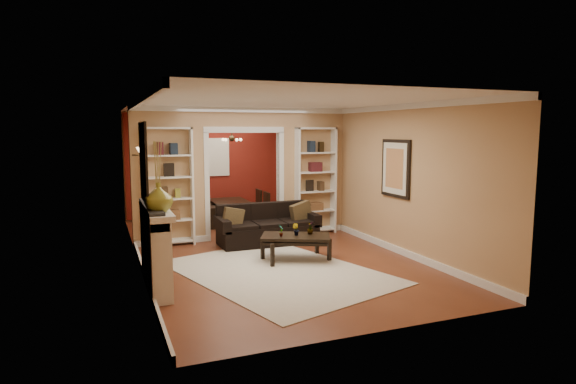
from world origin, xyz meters
name	(u,v)px	position (x,y,z in m)	size (l,w,h in m)	color
floor	(263,250)	(0.00, 0.00, 0.00)	(8.00, 8.00, 0.00)	brown
ceiling	(262,105)	(0.00, 0.00, 2.70)	(8.00, 8.00, 0.00)	white
wall_back	(214,165)	(0.00, 4.00, 1.35)	(8.00, 8.00, 0.00)	tan
wall_front	(380,213)	(0.00, -4.00, 1.35)	(8.00, 8.00, 0.00)	tan
wall_left	(135,184)	(-2.25, 0.00, 1.35)	(8.00, 8.00, 0.00)	tan
wall_right	(368,175)	(2.25, 0.00, 1.35)	(8.00, 8.00, 0.00)	tan
partition_wall	(244,173)	(0.00, 1.20, 1.35)	(4.50, 0.15, 2.70)	tan
red_back_panel	(214,166)	(0.00, 3.97, 1.32)	(4.44, 0.04, 2.64)	maroon
dining_window	(214,157)	(0.00, 3.93, 1.55)	(0.78, 0.03, 0.98)	#8CA5CC
area_rug	(277,272)	(-0.25, -1.45, 0.01)	(2.52, 3.53, 0.01)	beige
sofa	(268,224)	(0.25, 0.45, 0.39)	(2.00, 0.86, 0.78)	black
pillow_left	(233,218)	(-0.46, 0.43, 0.58)	(0.39, 0.11, 0.39)	brown
pillow_right	(301,212)	(0.96, 0.43, 0.60)	(0.44, 0.13, 0.44)	brown
coffee_table	(296,248)	(0.30, -0.89, 0.22)	(1.16, 0.63, 0.44)	black
plant_left	(281,231)	(0.03, -0.89, 0.54)	(0.11, 0.07, 0.20)	#336626
plant_center	(296,229)	(0.30, -0.89, 0.54)	(0.11, 0.09, 0.20)	#336626
plant_right	(310,228)	(0.57, -0.89, 0.54)	(0.12, 0.12, 0.21)	#336626
bookshelf_left	(170,187)	(-1.55, 1.03, 1.15)	(0.90, 0.30, 2.30)	white
bookshelf_right	(315,181)	(1.55, 1.03, 1.15)	(0.90, 0.30, 2.30)	white
fireplace	(157,248)	(-2.09, -1.50, 0.58)	(0.32, 1.70, 1.16)	white
vase	(158,197)	(-2.09, -1.92, 1.35)	(0.37, 0.37, 0.39)	olive
mirror	(143,162)	(-2.23, -1.50, 1.80)	(0.03, 0.95, 1.10)	silver
wall_sconce	(138,153)	(-2.15, 0.55, 1.83)	(0.18, 0.18, 0.22)	#FFE0A5
framed_art	(395,168)	(2.21, -1.00, 1.55)	(0.04, 0.85, 1.05)	black
dining_table	(233,213)	(0.15, 2.73, 0.27)	(0.86, 1.54, 0.54)	black
dining_chair_nw	(213,208)	(-0.40, 2.43, 0.45)	(0.45, 0.45, 0.90)	black
dining_chair_ne	(258,208)	(0.70, 2.43, 0.40)	(0.39, 0.39, 0.79)	black
dining_chair_sw	(207,205)	(-0.40, 3.03, 0.45)	(0.44, 0.44, 0.90)	black
dining_chair_se	(251,204)	(0.70, 3.03, 0.40)	(0.39, 0.39, 0.79)	black
chandelier	(226,140)	(0.00, 2.70, 2.02)	(0.50, 0.50, 0.30)	#2F2515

